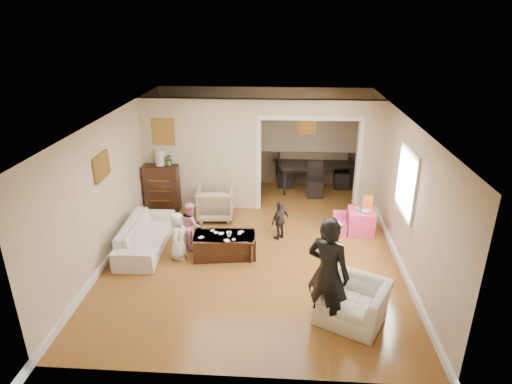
# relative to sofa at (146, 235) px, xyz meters

# --- Properties ---
(floor) EXTENTS (7.00, 7.00, 0.00)m
(floor) POSITION_rel_sofa_xyz_m (2.15, 0.32, -0.29)
(floor) COLOR #9F6029
(floor) RESTS_ON ground
(partition_left) EXTENTS (2.75, 0.18, 2.60)m
(partition_left) POSITION_rel_sofa_xyz_m (0.77, 2.12, 1.01)
(partition_left) COLOR beige
(partition_left) RESTS_ON ground
(partition_right) EXTENTS (0.55, 0.18, 2.60)m
(partition_right) POSITION_rel_sofa_xyz_m (4.62, 2.12, 1.01)
(partition_right) COLOR beige
(partition_right) RESTS_ON ground
(partition_header) EXTENTS (2.22, 0.18, 0.35)m
(partition_header) POSITION_rel_sofa_xyz_m (3.25, 2.12, 2.14)
(partition_header) COLOR beige
(partition_header) RESTS_ON partition_right
(window_pane) EXTENTS (0.03, 0.95, 1.10)m
(window_pane) POSITION_rel_sofa_xyz_m (4.88, -0.08, 1.26)
(window_pane) COLOR white
(window_pane) RESTS_ON ground
(framed_art_partition) EXTENTS (0.45, 0.03, 0.55)m
(framed_art_partition) POSITION_rel_sofa_xyz_m (-0.05, 2.02, 1.56)
(framed_art_partition) COLOR brown
(framed_art_partition) RESTS_ON partition_left
(framed_art_sofa_wall) EXTENTS (0.03, 0.55, 0.40)m
(framed_art_sofa_wall) POSITION_rel_sofa_xyz_m (-0.56, -0.28, 1.51)
(framed_art_sofa_wall) COLOR brown
(framed_art_alcove) EXTENTS (0.45, 0.03, 0.55)m
(framed_art_alcove) POSITION_rel_sofa_xyz_m (3.25, 3.76, 1.41)
(framed_art_alcove) COLOR brown
(sofa) EXTENTS (0.82, 1.98, 0.57)m
(sofa) POSITION_rel_sofa_xyz_m (0.00, 0.00, 0.00)
(sofa) COLOR silver
(sofa) RESTS_ON ground
(armchair_back) EXTENTS (0.83, 0.86, 0.73)m
(armchair_back) POSITION_rel_sofa_xyz_m (1.16, 1.48, 0.08)
(armchair_back) COLOR tan
(armchair_back) RESTS_ON ground
(armchair_front) EXTENTS (1.28, 1.22, 0.64)m
(armchair_front) POSITION_rel_sofa_xyz_m (3.75, -1.94, 0.04)
(armchair_front) COLOR silver
(armchair_front) RESTS_ON ground
(dresser) EXTENTS (0.80, 0.45, 1.09)m
(dresser) POSITION_rel_sofa_xyz_m (-0.15, 1.91, 0.26)
(dresser) COLOR black
(dresser) RESTS_ON ground
(table_lamp) EXTENTS (0.22, 0.22, 0.36)m
(table_lamp) POSITION_rel_sofa_xyz_m (-0.15, 1.91, 0.99)
(table_lamp) COLOR beige
(table_lamp) RESTS_ON dresser
(potted_plant) EXTENTS (0.26, 0.22, 0.29)m
(potted_plant) POSITION_rel_sofa_xyz_m (0.05, 1.91, 0.95)
(potted_plant) COLOR #3B692E
(potted_plant) RESTS_ON dresser
(coffee_table) EXTENTS (1.24, 0.75, 0.44)m
(coffee_table) POSITION_rel_sofa_xyz_m (1.59, -0.18, -0.07)
(coffee_table) COLOR #392012
(coffee_table) RESTS_ON ground
(coffee_cup) EXTENTS (0.12, 0.12, 0.10)m
(coffee_cup) POSITION_rel_sofa_xyz_m (1.69, -0.23, 0.20)
(coffee_cup) COLOR silver
(coffee_cup) RESTS_ON coffee_table
(play_table) EXTENTS (0.58, 0.58, 0.52)m
(play_table) POSITION_rel_sofa_xyz_m (4.34, 0.94, -0.02)
(play_table) COLOR #FF4385
(play_table) RESTS_ON ground
(cereal_box) EXTENTS (0.20, 0.08, 0.30)m
(cereal_box) POSITION_rel_sofa_xyz_m (4.46, 1.04, 0.39)
(cereal_box) COLOR gold
(cereal_box) RESTS_ON play_table
(cyan_cup) EXTENTS (0.08, 0.08, 0.08)m
(cyan_cup) POSITION_rel_sofa_xyz_m (4.24, 0.89, 0.28)
(cyan_cup) COLOR #29AACE
(cyan_cup) RESTS_ON play_table
(toy_block) EXTENTS (0.09, 0.08, 0.05)m
(toy_block) POSITION_rel_sofa_xyz_m (4.22, 1.06, 0.26)
(toy_block) COLOR red
(toy_block) RESTS_ON play_table
(play_bowl) EXTENTS (0.21, 0.21, 0.05)m
(play_bowl) POSITION_rel_sofa_xyz_m (4.39, 0.82, 0.26)
(play_bowl) COLOR silver
(play_bowl) RESTS_ON play_table
(dining_table) EXTENTS (2.20, 1.56, 0.70)m
(dining_table) POSITION_rel_sofa_xyz_m (3.49, 3.53, 0.06)
(dining_table) COLOR black
(dining_table) RESTS_ON ground
(adult_person) EXTENTS (0.78, 0.70, 1.78)m
(adult_person) POSITION_rel_sofa_xyz_m (3.34, -2.09, 0.60)
(adult_person) COLOR black
(adult_person) RESTS_ON ground
(child_kneel_a) EXTENTS (0.31, 0.46, 0.94)m
(child_kneel_a) POSITION_rel_sofa_xyz_m (0.74, -0.33, 0.18)
(child_kneel_a) COLOR white
(child_kneel_a) RESTS_ON ground
(child_kneel_b) EXTENTS (0.54, 0.58, 0.95)m
(child_kneel_b) POSITION_rel_sofa_xyz_m (0.89, 0.12, 0.19)
(child_kneel_b) COLOR pink
(child_kneel_b) RESTS_ON ground
(child_toddler) EXTENTS (0.47, 0.50, 0.83)m
(child_toddler) POSITION_rel_sofa_xyz_m (2.64, 0.57, 0.13)
(child_toddler) COLOR black
(child_toddler) RESTS_ON ground
(craft_papers) EXTENTS (0.85, 0.50, 0.00)m
(craft_papers) POSITION_rel_sofa_xyz_m (1.57, -0.18, 0.15)
(craft_papers) COLOR white
(craft_papers) RESTS_ON coffee_table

